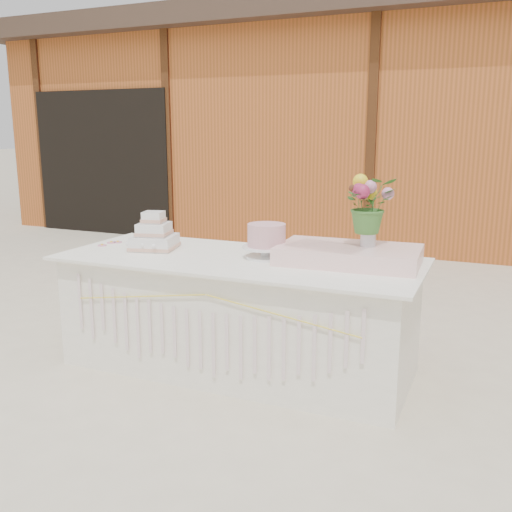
# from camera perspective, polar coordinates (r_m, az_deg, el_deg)

# --- Properties ---
(ground) EXTENTS (80.00, 80.00, 0.00)m
(ground) POSITION_cam_1_polar(r_m,az_deg,el_deg) (4.01, -1.73, -10.97)
(ground) COLOR beige
(ground) RESTS_ON ground
(barn) EXTENTS (12.60, 4.60, 3.30)m
(barn) POSITION_cam_1_polar(r_m,az_deg,el_deg) (9.46, 14.05, 12.57)
(barn) COLOR #AB5323
(barn) RESTS_ON ground
(cake_table) EXTENTS (2.40, 1.00, 0.77)m
(cake_table) POSITION_cam_1_polar(r_m,az_deg,el_deg) (3.86, -1.80, -5.72)
(cake_table) COLOR white
(cake_table) RESTS_ON ground
(wedding_cake) EXTENTS (0.36, 0.36, 0.27)m
(wedding_cake) POSITION_cam_1_polar(r_m,az_deg,el_deg) (4.08, -10.14, 1.93)
(wedding_cake) COLOR white
(wedding_cake) RESTS_ON cake_table
(pink_cake_stand) EXTENTS (0.32, 0.32, 0.23)m
(pink_cake_stand) POSITION_cam_1_polar(r_m,az_deg,el_deg) (3.72, 1.06, 1.70)
(pink_cake_stand) COLOR white
(pink_cake_stand) RESTS_ON cake_table
(satin_runner) EXTENTS (0.90, 0.55, 0.11)m
(satin_runner) POSITION_cam_1_polar(r_m,az_deg,el_deg) (3.64, 9.26, 0.12)
(satin_runner) COLOR #FFD4CD
(satin_runner) RESTS_ON cake_table
(flower_vase) EXTENTS (0.10, 0.10, 0.13)m
(flower_vase) POSITION_cam_1_polar(r_m,az_deg,el_deg) (3.64, 11.16, 2.00)
(flower_vase) COLOR #BBBCC1
(flower_vase) RESTS_ON satin_runner
(bouquet) EXTENTS (0.41, 0.39, 0.35)m
(bouquet) POSITION_cam_1_polar(r_m,az_deg,el_deg) (3.60, 11.32, 5.79)
(bouquet) COLOR #3A6E2C
(bouquet) RESTS_ON flower_vase
(loose_flowers) EXTENTS (0.22, 0.33, 0.02)m
(loose_flowers) POSITION_cam_1_polar(r_m,az_deg,el_deg) (4.35, -13.80, 1.31)
(loose_flowers) COLOR pink
(loose_flowers) RESTS_ON cake_table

